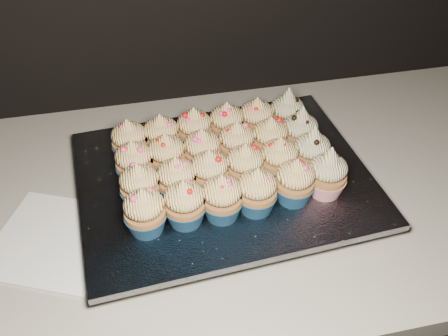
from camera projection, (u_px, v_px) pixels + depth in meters
cabinet at (287, 320)px, 1.21m from camera, size 2.40×0.60×0.86m
worktop at (307, 184)px, 0.91m from camera, size 2.44×0.64×0.04m
napkin at (54, 240)px, 0.78m from camera, size 0.24×0.24×0.00m
baking_tray at (224, 185)px, 0.86m from camera, size 0.47×0.37×0.02m
foil_lining at (224, 178)px, 0.85m from camera, size 0.51×0.41×0.01m
cupcake_0 at (145, 212)px, 0.73m from camera, size 0.06×0.06×0.08m
cupcake_1 at (185, 204)px, 0.74m from camera, size 0.06×0.06×0.08m
cupcake_2 at (222, 198)px, 0.75m from camera, size 0.06×0.06×0.08m
cupcake_3 at (257, 191)px, 0.76m from camera, size 0.06×0.06×0.08m
cupcake_4 at (295, 182)px, 0.78m from camera, size 0.06×0.06×0.08m
cupcake_5 at (328, 174)px, 0.79m from camera, size 0.06×0.06×0.10m
cupcake_6 at (140, 186)px, 0.77m from camera, size 0.06×0.06×0.08m
cupcake_7 at (177, 180)px, 0.78m from camera, size 0.06×0.06×0.08m
cupcake_8 at (210, 172)px, 0.80m from camera, size 0.06×0.06×0.08m
cupcake_9 at (245, 166)px, 0.81m from camera, size 0.06×0.06×0.08m
cupcake_10 at (279, 160)px, 0.82m from camera, size 0.06×0.06×0.08m
cupcake_11 at (312, 152)px, 0.83m from camera, size 0.06×0.06×0.10m
cupcake_12 at (134, 163)px, 0.81m from camera, size 0.06×0.06×0.08m
cupcake_13 at (167, 156)px, 0.83m from camera, size 0.06×0.06×0.08m
cupcake_14 at (202, 151)px, 0.84m from camera, size 0.06×0.06×0.08m
cupcake_15 at (237, 144)px, 0.85m from camera, size 0.06×0.06×0.08m
cupcake_16 at (270, 139)px, 0.86m from camera, size 0.06×0.06×0.08m
cupcake_17 at (300, 132)px, 0.87m from camera, size 0.06×0.06×0.10m
cupcake_18 at (130, 141)px, 0.85m from camera, size 0.06×0.06×0.08m
cupcake_19 at (162, 136)px, 0.87m from camera, size 0.06×0.06×0.08m
cupcake_20 at (194, 129)px, 0.88m from camera, size 0.06×0.06×0.08m
cupcake_21 at (227, 124)px, 0.89m from camera, size 0.06×0.06×0.08m
cupcake_22 at (257, 119)px, 0.90m from camera, size 0.06×0.06×0.08m
cupcake_23 at (287, 113)px, 0.92m from camera, size 0.06×0.06×0.10m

